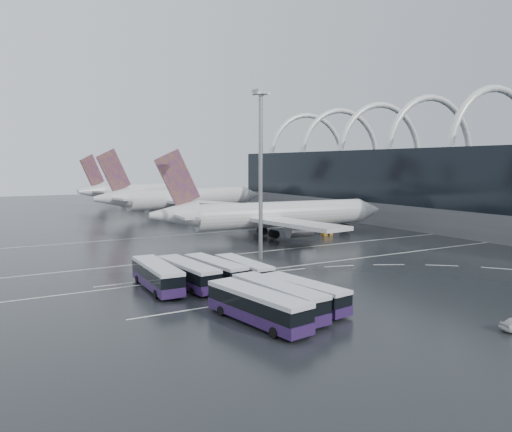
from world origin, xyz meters
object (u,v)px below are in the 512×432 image
bus_row_near_a (157,275)px  bus_row_far_c (304,293)px  gse_cart_belly_e (307,229)px  bus_row_far_a (257,306)px  bus_row_far_b (278,298)px  airliner_gate_c (138,192)px  bus_row_near_d (243,270)px  bus_row_near_b (188,273)px  airliner_main (272,215)px  airliner_gate_b (182,199)px  gse_cart_belly_b (316,226)px  bus_row_near_c (215,270)px  floodlight_mast (261,154)px  gse_cart_belly_a (327,232)px

bus_row_near_a → bus_row_far_c: size_ratio=1.10×
gse_cart_belly_e → bus_row_far_c: bearing=-126.0°
bus_row_near_a → bus_row_far_a: size_ratio=0.98×
bus_row_far_b → gse_cart_belly_e: 66.93m
airliner_gate_c → bus_row_near_d: (-26.61, -137.86, -3.31)m
bus_row_near_a → bus_row_near_b: 4.00m
airliner_main → bus_row_near_a: bearing=-134.5°
bus_row_far_c → bus_row_far_a: bearing=98.6°
airliner_gate_b → bus_row_near_b: 93.96m
airliner_gate_b → airliner_gate_c: size_ratio=1.10×
airliner_main → airliner_gate_c: 103.76m
bus_row_near_a → gse_cart_belly_b: size_ratio=7.07×
bus_row_near_b → gse_cart_belly_e: (45.48, 36.29, -1.28)m
bus_row_near_a → bus_row_near_c: bus_row_near_a is taller
airliner_gate_c → airliner_main: bearing=-111.2°
bus_row_near_c → bus_row_near_d: (3.72, -1.42, -0.09)m
gse_cart_belly_b → airliner_gate_b: bearing=110.5°
airliner_main → bus_row_far_b: airliner_main is taller
airliner_gate_c → floodlight_mast: bearing=-118.0°
airliner_main → bus_row_near_b: bearing=-130.5°
bus_row_far_c → gse_cart_belly_e: bearing=-44.2°
bus_row_far_c → airliner_gate_b: bearing=-22.3°
gse_cart_belly_e → gse_cart_belly_b: bearing=36.0°
airliner_gate_c → floodlight_mast: (-15.97, -124.46, 13.02)m
floodlight_mast → bus_row_far_a: bearing=-121.0°
bus_row_far_a → airliner_gate_b: bearing=-25.9°
bus_row_near_c → airliner_main: bearing=-47.3°
bus_row_near_a → bus_row_near_d: bearing=-97.6°
bus_row_near_b → bus_row_near_c: bus_row_near_b is taller
bus_row_far_a → gse_cart_belly_a: bearing=-52.5°
floodlight_mast → gse_cart_belly_b: floodlight_mast is taller
bus_row_far_b → bus_row_far_c: size_ratio=1.11×
airliner_gate_c → gse_cart_belly_a: airliner_gate_c is taller
bus_row_far_b → gse_cart_belly_b: 73.92m
gse_cart_belly_b → gse_cart_belly_e: size_ratio=0.99×
airliner_gate_b → bus_row_near_a: (-37.66, -86.70, -3.31)m
airliner_main → floodlight_mast: size_ratio=1.99×
airliner_main → bus_row_far_b: (-29.68, -49.18, -2.99)m
bus_row_far_b → gse_cart_belly_e: (41.56, 52.44, -1.31)m
bus_row_far_a → bus_row_far_c: bus_row_far_a is taller
airliner_main → bus_row_far_b: bearing=-116.2°
gse_cart_belly_a → bus_row_far_c: bearing=-130.5°
bus_row_far_c → airliner_main: bearing=-36.2°
floodlight_mast → airliner_gate_c: bearing=82.7°
bus_row_near_b → gse_cart_belly_b: bearing=-55.9°
bus_row_near_c → bus_row_far_b: size_ratio=0.94×
gse_cart_belly_b → gse_cart_belly_a: bearing=-115.4°
bus_row_far_a → bus_row_near_c: bearing=-19.9°
airliner_gate_c → bus_row_near_b: (-34.44, -136.78, -3.14)m
bus_row_near_d → bus_row_far_b: (-3.91, -15.08, 0.20)m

